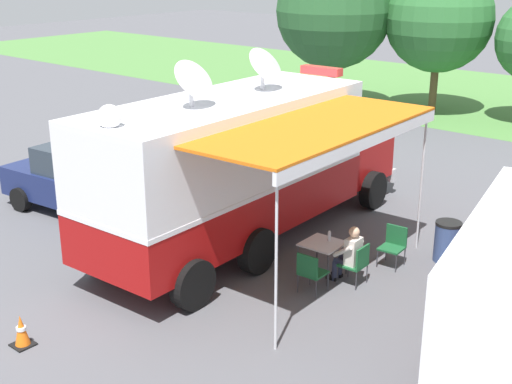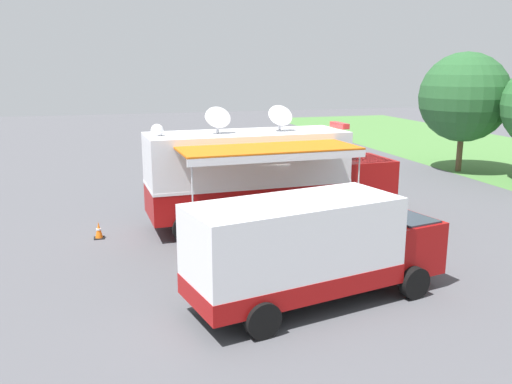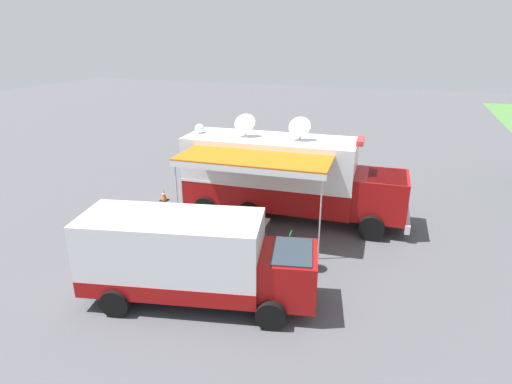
{
  "view_description": "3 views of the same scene",
  "coord_description": "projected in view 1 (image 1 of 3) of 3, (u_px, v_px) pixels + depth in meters",
  "views": [
    {
      "loc": [
        9.95,
        -10.65,
        6.43
      ],
      "look_at": [
        0.64,
        0.22,
        1.48
      ],
      "focal_mm": 48.65,
      "sensor_mm": 36.0,
      "label": 1
    },
    {
      "loc": [
        18.79,
        -5.01,
        5.84
      ],
      "look_at": [
        1.55,
        -0.1,
        1.64
      ],
      "focal_mm": 38.04,
      "sensor_mm": 36.0,
      "label": 2
    },
    {
      "loc": [
        16.54,
        5.26,
        7.54
      ],
      "look_at": [
        0.18,
        -0.56,
        1.06
      ],
      "focal_mm": 29.6,
      "sensor_mm": 36.0,
      "label": 3
    }
  ],
  "objects": [
    {
      "name": "folding_chair_at_table",
      "position": [
        357.0,
        262.0,
        14.02
      ],
      "size": [
        0.5,
        0.5,
        0.87
      ],
      "color": "#19562D",
      "rests_on": "ground"
    },
    {
      "name": "folding_chair_spare_by_truck",
      "position": [
        394.0,
        243.0,
        14.93
      ],
      "size": [
        0.52,
        0.52,
        0.87
      ],
      "color": "#19562D",
      "rests_on": "ground"
    },
    {
      "name": "seated_responder",
      "position": [
        349.0,
        253.0,
        14.08
      ],
      "size": [
        0.67,
        0.57,
        1.25
      ],
      "color": "silver",
      "rests_on": "ground"
    },
    {
      "name": "tree_far_left",
      "position": [
        334.0,
        10.0,
        29.12
      ],
      "size": [
        4.9,
        4.9,
        6.58
      ],
      "color": "brown",
      "rests_on": "ground"
    },
    {
      "name": "car_behind_truck",
      "position": [
        80.0,
        179.0,
        17.93
      ],
      "size": [
        4.36,
        2.34,
        1.76
      ],
      "color": "navy",
      "rests_on": "ground"
    },
    {
      "name": "trash_bin",
      "position": [
        447.0,
        241.0,
        15.15
      ],
      "size": [
        0.57,
        0.57,
        0.91
      ],
      "color": "#384C7F",
      "rests_on": "ground"
    },
    {
      "name": "command_truck",
      "position": [
        250.0,
        161.0,
        15.77
      ],
      "size": [
        5.2,
        9.59,
        4.53
      ],
      "color": "#9E0F0F",
      "rests_on": "ground"
    },
    {
      "name": "folding_chair_beside_table",
      "position": [
        310.0,
        270.0,
        13.64
      ],
      "size": [
        0.5,
        0.5,
        0.87
      ],
      "color": "#19562D",
      "rests_on": "ground"
    },
    {
      "name": "water_bottle",
      "position": [
        329.0,
        236.0,
        14.45
      ],
      "size": [
        0.07,
        0.07,
        0.22
      ],
      "color": "silver",
      "rests_on": "folding_table"
    },
    {
      "name": "folding_table",
      "position": [
        323.0,
        245.0,
        14.4
      ],
      "size": [
        0.84,
        0.84,
        0.73
      ],
      "color": "silver",
      "rests_on": "ground"
    },
    {
      "name": "traffic_cone",
      "position": [
        21.0,
        331.0,
        11.9
      ],
      "size": [
        0.36,
        0.36,
        0.58
      ],
      "color": "black",
      "rests_on": "ground"
    },
    {
      "name": "ground_plane",
      "position": [
        229.0,
        249.0,
        15.87
      ],
      "size": [
        100.0,
        100.0,
        0.0
      ],
      "primitive_type": "plane",
      "color": "#515156"
    },
    {
      "name": "tree_left_of_centre",
      "position": [
        439.0,
        18.0,
        28.28
      ],
      "size": [
        4.41,
        4.41,
        6.11
      ],
      "color": "brown",
      "rests_on": "ground"
    },
    {
      "name": "lot_stripe",
      "position": [
        170.0,
        213.0,
        18.07
      ],
      "size": [
        0.34,
        4.8,
        0.01
      ],
      "primitive_type": "cube",
      "rotation": [
        0.0,
        0.0,
        0.05
      ],
      "color": "silver",
      "rests_on": "ground"
    }
  ]
}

